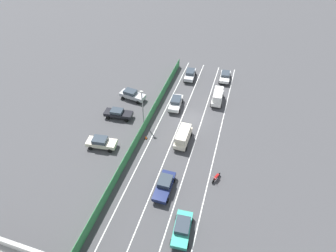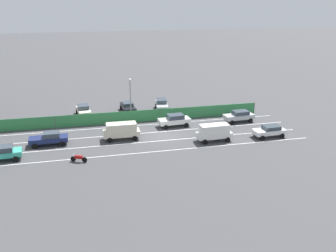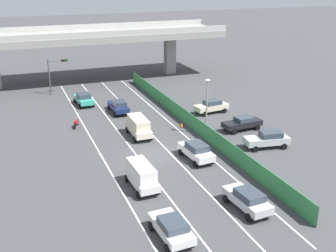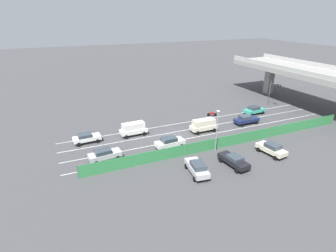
{
  "view_description": "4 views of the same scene",
  "coord_description": "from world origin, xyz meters",
  "px_view_note": "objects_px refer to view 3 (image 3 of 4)",
  "views": [
    {
      "loc": [
        -6.12,
        33.75,
        29.39
      ],
      "look_at": [
        2.89,
        4.24,
        1.27
      ],
      "focal_mm": 28.85,
      "sensor_mm": 36.0,
      "label": 1
    },
    {
      "loc": [
        -46.17,
        10.31,
        17.91
      ],
      "look_at": [
        -2.74,
        0.12,
        2.33
      ],
      "focal_mm": 40.71,
      "sensor_mm": 36.0,
      "label": 2
    },
    {
      "loc": [
        -12.54,
        -36.21,
        17.2
      ],
      "look_at": [
        2.9,
        3.84,
        1.45
      ],
      "focal_mm": 45.11,
      "sensor_mm": 36.0,
      "label": 3
    },
    {
      "loc": [
        37.63,
        -17.8,
        18.8
      ],
      "look_at": [
        -2.33,
        0.03,
        1.02
      ],
      "focal_mm": 29.59,
      "sensor_mm": 36.0,
      "label": 4
    }
  ],
  "objects_px": {
    "parked_wagon_silver": "(268,139)",
    "street_lamp": "(207,101)",
    "car_van_cream": "(139,126)",
    "car_hatchback_white": "(172,227)",
    "traffic_light": "(56,69)",
    "car_taxi_teal": "(84,99)",
    "car_van_white": "(141,175)",
    "car_sedan_silver": "(248,199)",
    "car_sedan_white": "(196,151)",
    "traffic_cone": "(181,125)",
    "parked_sedan_cream": "(211,106)",
    "motorcycle": "(76,123)",
    "car_sedan_navy": "(119,106)",
    "parked_sedan_dark": "(242,123)"
  },
  "relations": [
    {
      "from": "car_hatchback_white",
      "to": "car_sedan_white",
      "type": "bearing_deg",
      "value": 58.04
    },
    {
      "from": "car_sedan_silver",
      "to": "traffic_light",
      "type": "xyz_separation_m",
      "value": [
        -9.33,
        38.5,
        2.8
      ]
    },
    {
      "from": "car_van_cream",
      "to": "parked_wagon_silver",
      "type": "xyz_separation_m",
      "value": [
        11.51,
        -7.83,
        -0.27
      ]
    },
    {
      "from": "car_sedan_navy",
      "to": "traffic_light",
      "type": "xyz_separation_m",
      "value": [
        -6.25,
        11.86,
        2.83
      ]
    },
    {
      "from": "parked_sedan_cream",
      "to": "traffic_cone",
      "type": "relative_size",
      "value": 7.81
    },
    {
      "from": "car_van_white",
      "to": "car_taxi_teal",
      "type": "bearing_deg",
      "value": 90.45
    },
    {
      "from": "car_van_cream",
      "to": "parked_sedan_cream",
      "type": "height_order",
      "value": "car_van_cream"
    },
    {
      "from": "car_sedan_white",
      "to": "motorcycle",
      "type": "xyz_separation_m",
      "value": [
        -9.33,
        13.43,
        -0.49
      ]
    },
    {
      "from": "parked_wagon_silver",
      "to": "traffic_light",
      "type": "bearing_deg",
      "value": 121.66
    },
    {
      "from": "car_taxi_teal",
      "to": "motorcycle",
      "type": "bearing_deg",
      "value": -106.38
    },
    {
      "from": "car_hatchback_white",
      "to": "motorcycle",
      "type": "relative_size",
      "value": 2.33
    },
    {
      "from": "car_sedan_silver",
      "to": "street_lamp",
      "type": "relative_size",
      "value": 0.71
    },
    {
      "from": "car_hatchback_white",
      "to": "traffic_cone",
      "type": "height_order",
      "value": "car_hatchback_white"
    },
    {
      "from": "car_sedan_white",
      "to": "car_sedan_silver",
      "type": "xyz_separation_m",
      "value": [
        -0.18,
        -9.75,
        -0.03
      ]
    },
    {
      "from": "car_sedan_silver",
      "to": "parked_sedan_dark",
      "type": "xyz_separation_m",
      "value": [
        8.56,
        15.28,
        -0.05
      ]
    },
    {
      "from": "car_sedan_silver",
      "to": "motorcycle",
      "type": "bearing_deg",
      "value": 111.55
    },
    {
      "from": "car_van_cream",
      "to": "car_hatchback_white",
      "type": "relative_size",
      "value": 1.1
    },
    {
      "from": "parked_wagon_silver",
      "to": "traffic_cone",
      "type": "bearing_deg",
      "value": 123.79
    },
    {
      "from": "parked_wagon_silver",
      "to": "street_lamp",
      "type": "xyz_separation_m",
      "value": [
        -4.35,
        5.59,
        2.98
      ]
    },
    {
      "from": "car_van_cream",
      "to": "street_lamp",
      "type": "distance_m",
      "value": 7.98
    },
    {
      "from": "car_taxi_teal",
      "to": "car_van_cream",
      "type": "height_order",
      "value": "car_van_cream"
    },
    {
      "from": "car_taxi_teal",
      "to": "car_sedan_navy",
      "type": "relative_size",
      "value": 0.94
    },
    {
      "from": "parked_sedan_dark",
      "to": "car_van_white",
      "type": "bearing_deg",
      "value": -148.91
    },
    {
      "from": "parked_sedan_dark",
      "to": "motorcycle",
      "type": "bearing_deg",
      "value": 155.98
    },
    {
      "from": "car_sedan_white",
      "to": "parked_sedan_cream",
      "type": "bearing_deg",
      "value": 57.7
    },
    {
      "from": "traffic_cone",
      "to": "street_lamp",
      "type": "bearing_deg",
      "value": -64.22
    },
    {
      "from": "car_taxi_teal",
      "to": "car_van_white",
      "type": "bearing_deg",
      "value": -89.55
    },
    {
      "from": "parked_sedan_cream",
      "to": "traffic_light",
      "type": "height_order",
      "value": "traffic_light"
    },
    {
      "from": "car_hatchback_white",
      "to": "parked_sedan_cream",
      "type": "height_order",
      "value": "parked_sedan_cream"
    },
    {
      "from": "traffic_light",
      "to": "car_sedan_silver",
      "type": "bearing_deg",
      "value": -76.37
    },
    {
      "from": "motorcycle",
      "to": "car_sedan_silver",
      "type": "bearing_deg",
      "value": -68.45
    },
    {
      "from": "car_hatchback_white",
      "to": "street_lamp",
      "type": "distance_m",
      "value": 20.2
    },
    {
      "from": "car_sedan_white",
      "to": "street_lamp",
      "type": "distance_m",
      "value": 7.46
    },
    {
      "from": "parked_sedan_dark",
      "to": "traffic_light",
      "type": "distance_m",
      "value": 29.44
    },
    {
      "from": "car_van_white",
      "to": "car_sedan_navy",
      "type": "bearing_deg",
      "value": 80.53
    },
    {
      "from": "car_hatchback_white",
      "to": "car_taxi_teal",
      "type": "bearing_deg",
      "value": 89.86
    },
    {
      "from": "motorcycle",
      "to": "parked_wagon_silver",
      "type": "distance_m",
      "value": 22.0
    },
    {
      "from": "car_taxi_teal",
      "to": "street_lamp",
      "type": "bearing_deg",
      "value": -56.47
    },
    {
      "from": "motorcycle",
      "to": "parked_sedan_cream",
      "type": "xyz_separation_m",
      "value": [
        17.21,
        -0.96,
        0.48
      ]
    },
    {
      "from": "car_hatchback_white",
      "to": "motorcycle",
      "type": "xyz_separation_m",
      "value": [
        -2.38,
        24.57,
        -0.41
      ]
    },
    {
      "from": "parked_sedan_cream",
      "to": "car_sedan_silver",
      "type": "bearing_deg",
      "value": -109.95
    },
    {
      "from": "parked_wagon_silver",
      "to": "traffic_light",
      "type": "height_order",
      "value": "traffic_light"
    },
    {
      "from": "car_van_white",
      "to": "car_hatchback_white",
      "type": "bearing_deg",
      "value": -92.13
    },
    {
      "from": "traffic_light",
      "to": "traffic_cone",
      "type": "xyz_separation_m",
      "value": [
        11.74,
        -19.79,
        -3.45
      ]
    },
    {
      "from": "street_lamp",
      "to": "parked_sedan_cream",
      "type": "bearing_deg",
      "value": 59.02
    },
    {
      "from": "car_hatchback_white",
      "to": "parked_sedan_dark",
      "type": "bearing_deg",
      "value": 47.41
    },
    {
      "from": "car_sedan_white",
      "to": "street_lamp",
      "type": "bearing_deg",
      "value": 56.16
    },
    {
      "from": "car_sedan_navy",
      "to": "parked_wagon_silver",
      "type": "relative_size",
      "value": 0.97
    },
    {
      "from": "car_hatchback_white",
      "to": "traffic_light",
      "type": "distance_m",
      "value": 40.07
    },
    {
      "from": "car_taxi_teal",
      "to": "street_lamp",
      "type": "height_order",
      "value": "street_lamp"
    }
  ]
}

